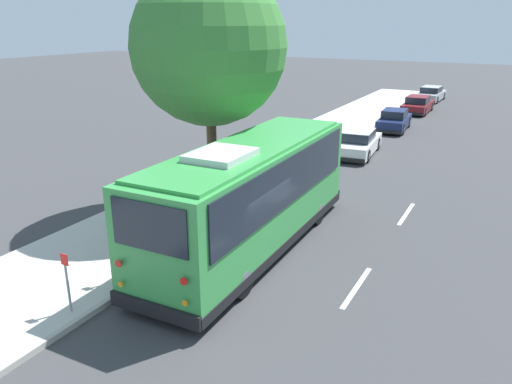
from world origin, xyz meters
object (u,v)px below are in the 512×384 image
parked_sedan_silver (431,94)px  fire_hydrant (290,163)px  shuttle_bus (251,191)px  parked_sedan_maroon (418,105)px  parked_sedan_navy (394,121)px  street_tree (211,35)px  sign_post_near (67,282)px  sign_post_far (117,256)px  parked_sedan_white (358,143)px

parked_sedan_silver → fire_hydrant: 26.14m
shuttle_bus → parked_sedan_maroon: shuttle_bus is taller
parked_sedan_navy → parked_sedan_maroon: bearing=-3.9°
street_tree → fire_hydrant: bearing=-8.3°
sign_post_near → sign_post_far: bearing=0.0°
parked_sedan_navy → parked_sedan_silver: bearing=-3.3°
street_tree → sign_post_far: 8.24m
shuttle_bus → parked_sedan_white: (12.65, 0.54, -1.25)m
sign_post_far → fire_hydrant: (11.30, 0.19, -0.32)m
parked_sedan_navy → sign_post_near: sign_post_near is taller
parked_sedan_maroon → fire_hydrant: size_ratio=5.55×
sign_post_near → sign_post_far: (1.62, 0.00, -0.04)m
parked_sedan_navy → parked_sedan_white: bearing=174.7°
parked_sedan_navy → parked_sedan_silver: parked_sedan_navy is taller
parked_sedan_navy → sign_post_near: size_ratio=2.83×
shuttle_bus → sign_post_far: (-3.70, 1.96, -0.98)m
parked_sedan_white → street_tree: 11.81m
parked_sedan_white → sign_post_near: sign_post_near is taller
shuttle_bus → parked_sedan_navy: 19.80m
parked_sedan_silver → sign_post_far: (-37.39, 1.52, 0.29)m
sign_post_near → fire_hydrant: size_ratio=1.84×
shuttle_bus → parked_sedan_maroon: bearing=-0.4°
parked_sedan_silver → parked_sedan_navy: bearing=-176.9°
shuttle_bus → parked_sedan_navy: (19.75, 0.34, -1.23)m
sign_post_far → shuttle_bus: bearing=-27.9°
parked_sedan_white → parked_sedan_maroon: size_ratio=1.04×
parked_sedan_maroon → sign_post_far: sign_post_far is taller
shuttle_bus → parked_sedan_white: size_ratio=2.07×
shuttle_bus → parked_sedan_white: bearing=1.4°
parked_sedan_navy → shuttle_bus: bearing=177.3°
shuttle_bus → fire_hydrant: bearing=14.8°
sign_post_near → fire_hydrant: sign_post_near is taller
parked_sedan_white → fire_hydrant: size_ratio=5.77×
parked_sedan_white → street_tree: bearing=162.0°
street_tree → parked_sedan_silver: bearing=-4.5°
street_tree → sign_post_near: bearing=-173.2°
parked_sedan_navy → fire_hydrant: parked_sedan_navy is taller
parked_sedan_white → parked_sedan_navy: size_ratio=1.11×
parked_sedan_navy → parked_sedan_maroon: (7.36, -0.03, -0.04)m
parked_sedan_silver → parked_sedan_maroon: bearing=-176.2°
parked_sedan_silver → fire_hydrant: size_ratio=5.80×
parked_sedan_navy → parked_sedan_silver: 13.93m
sign_post_far → fire_hydrant: sign_post_far is taller
parked_sedan_white → sign_post_far: (-16.35, 1.42, 0.27)m
parked_sedan_maroon → parked_sedan_white: bearing=179.2°
fire_hydrant → shuttle_bus: bearing=-164.2°
shuttle_bus → fire_hydrant: size_ratio=11.95×
parked_sedan_white → fire_hydrant: bearing=157.3°
parked_sedan_silver → shuttle_bus: bearing=-176.6°
street_tree → sign_post_near: 9.50m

